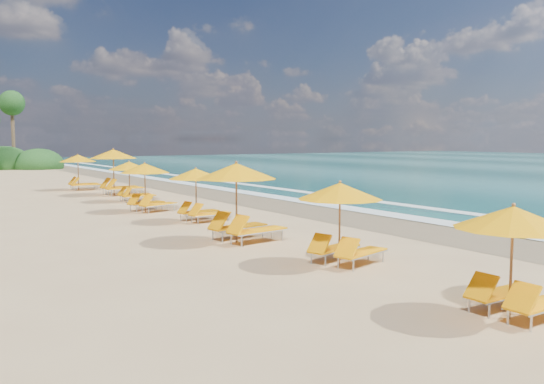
% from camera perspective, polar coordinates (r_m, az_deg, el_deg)
% --- Properties ---
extents(ground, '(160.00, 160.00, 0.00)m').
position_cam_1_polar(ground, '(20.17, -0.00, -3.40)').
color(ground, tan).
rests_on(ground, ground).
extents(wet_sand, '(4.00, 160.00, 0.01)m').
position_cam_1_polar(wet_sand, '(22.62, 8.47, -2.48)').
color(wet_sand, olive).
rests_on(wet_sand, ground).
extents(surf_foam, '(4.00, 160.00, 0.01)m').
position_cam_1_polar(surf_foam, '(24.50, 13.15, -1.91)').
color(surf_foam, white).
rests_on(surf_foam, ground).
extents(station_2, '(2.18, 2.01, 2.02)m').
position_cam_1_polar(station_2, '(10.58, 23.69, -5.73)').
color(station_2, olive).
rests_on(station_2, ground).
extents(station_3, '(2.60, 2.52, 2.10)m').
position_cam_1_polar(station_3, '(13.85, 7.28, -2.58)').
color(station_3, olive).
rests_on(station_3, ground).
extents(station_4, '(2.84, 2.68, 2.45)m').
position_cam_1_polar(station_4, '(16.82, -3.13, -0.46)').
color(station_4, olive).
rests_on(station_4, ground).
extents(station_5, '(2.36, 2.22, 2.06)m').
position_cam_1_polar(station_5, '(21.10, -7.38, 0.11)').
color(station_5, olive).
rests_on(station_5, ground).
extents(station_6, '(2.67, 2.59, 2.13)m').
position_cam_1_polar(station_6, '(24.37, -12.49, 0.83)').
color(station_6, olive).
rests_on(station_6, ground).
extents(station_7, '(2.24, 2.08, 2.04)m').
position_cam_1_polar(station_7, '(28.44, -14.02, 1.33)').
color(station_7, olive).
rests_on(station_7, ground).
extents(station_8, '(2.78, 2.56, 2.60)m').
position_cam_1_polar(station_8, '(32.00, -15.48, 2.30)').
color(station_8, olive).
rests_on(station_8, ground).
extents(station_9, '(2.43, 2.26, 2.21)m').
position_cam_1_polar(station_9, '(35.84, -18.86, 2.16)').
color(station_9, olive).
rests_on(station_9, ground).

